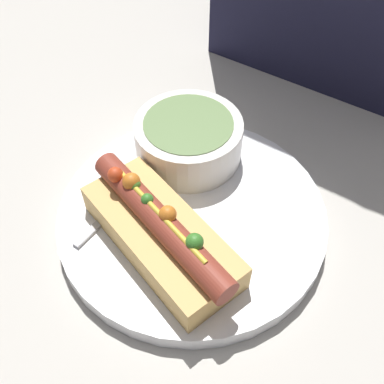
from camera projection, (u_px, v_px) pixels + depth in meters
The scene contains 5 objects.
ground_plane at pixel (192, 221), 0.49m from camera, with size 4.00×4.00×0.00m, color #BCB7AD.
dinner_plate at pixel (192, 216), 0.48m from camera, with size 0.28×0.28×0.02m.
hot_dog at pixel (161, 231), 0.42m from camera, with size 0.19×0.12×0.06m.
soup_bowl at pixel (188, 138), 0.50m from camera, with size 0.12×0.12×0.05m.
spoon at pixel (161, 165), 0.51m from camera, with size 0.03×0.18×0.01m.
Camera 1 is at (0.16, -0.24, 0.39)m, focal length 42.00 mm.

